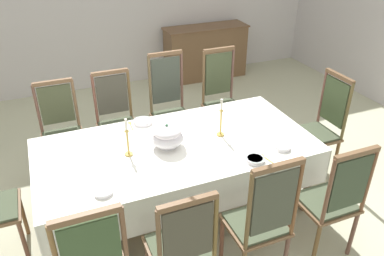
{
  "coord_description": "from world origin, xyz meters",
  "views": [
    {
      "loc": [
        -1.01,
        -3.02,
        2.62
      ],
      "look_at": [
        0.12,
        -0.28,
        0.94
      ],
      "focal_mm": 36.04,
      "sensor_mm": 36.0,
      "label": 1
    }
  ],
  "objects_px": {
    "dining_table": "(177,151)",
    "bowl_near_left": "(143,121)",
    "candlestick_west": "(128,141)",
    "bowl_far_right": "(282,147)",
    "spoon_secondary": "(264,157)",
    "chair_north_b": "(117,119)",
    "bowl_near_right": "(255,159)",
    "sideboard": "(205,52)",
    "chair_south_b": "(182,247)",
    "candlestick_east": "(221,121)",
    "chair_north_a": "(62,130)",
    "soup_tureen": "(167,136)",
    "spoon_primary": "(130,124)",
    "chair_north_c": "(170,106)",
    "bowl_far_left": "(103,192)",
    "chair_north_d": "(222,97)",
    "chair_head_east": "(321,125)",
    "chair_south_c": "(261,220)",
    "chair_south_d": "(333,199)"
  },
  "relations": [
    {
      "from": "chair_south_b",
      "to": "spoon_secondary",
      "type": "bearing_deg",
      "value": 28.59
    },
    {
      "from": "chair_south_b",
      "to": "candlestick_east",
      "type": "relative_size",
      "value": 2.87
    },
    {
      "from": "dining_table",
      "to": "candlestick_east",
      "type": "bearing_deg",
      "value": 0.0
    },
    {
      "from": "bowl_far_right",
      "to": "spoon_primary",
      "type": "xyz_separation_m",
      "value": [
        -1.15,
        0.97,
        -0.02
      ]
    },
    {
      "from": "chair_south_b",
      "to": "sideboard",
      "type": "relative_size",
      "value": 0.76
    },
    {
      "from": "chair_north_d",
      "to": "chair_head_east",
      "type": "distance_m",
      "value": 1.23
    },
    {
      "from": "chair_south_b",
      "to": "bowl_near_right",
      "type": "xyz_separation_m",
      "value": [
        0.87,
        0.5,
        0.19
      ]
    },
    {
      "from": "dining_table",
      "to": "chair_north_b",
      "type": "relative_size",
      "value": 2.26
    },
    {
      "from": "chair_north_d",
      "to": "chair_head_east",
      "type": "height_order",
      "value": "chair_north_d"
    },
    {
      "from": "chair_south_c",
      "to": "candlestick_west",
      "type": "height_order",
      "value": "chair_south_c"
    },
    {
      "from": "chair_north_c",
      "to": "bowl_far_left",
      "type": "xyz_separation_m",
      "value": [
        -1.05,
        -1.47,
        0.14
      ]
    },
    {
      "from": "chair_south_c",
      "to": "chair_north_a",
      "type": "bearing_deg",
      "value": 121.33
    },
    {
      "from": "chair_south_b",
      "to": "sideboard",
      "type": "height_order",
      "value": "chair_south_b"
    },
    {
      "from": "candlestick_west",
      "to": "bowl_near_right",
      "type": "bearing_deg",
      "value": -27.66
    },
    {
      "from": "chair_south_d",
      "to": "spoon_secondary",
      "type": "distance_m",
      "value": 0.65
    },
    {
      "from": "chair_south_b",
      "to": "chair_north_d",
      "type": "bearing_deg",
      "value": 57.2
    },
    {
      "from": "chair_north_c",
      "to": "chair_south_b",
      "type": "bearing_deg",
      "value": 72.62
    },
    {
      "from": "candlestick_west",
      "to": "bowl_near_left",
      "type": "xyz_separation_m",
      "value": [
        0.27,
        0.51,
        -0.12
      ]
    },
    {
      "from": "candlestick_west",
      "to": "candlestick_east",
      "type": "xyz_separation_m",
      "value": [
        0.89,
        0.0,
        0.01
      ]
    },
    {
      "from": "chair_south_b",
      "to": "spoon_secondary",
      "type": "xyz_separation_m",
      "value": [
        0.97,
        0.53,
        0.18
      ]
    },
    {
      "from": "bowl_far_left",
      "to": "chair_north_a",
      "type": "bearing_deg",
      "value": 97.19
    },
    {
      "from": "chair_south_b",
      "to": "chair_south_c",
      "type": "height_order",
      "value": "chair_south_c"
    },
    {
      "from": "dining_table",
      "to": "chair_south_c",
      "type": "xyz_separation_m",
      "value": [
        0.3,
        -1.02,
        -0.07
      ]
    },
    {
      "from": "candlestick_west",
      "to": "spoon_secondary",
      "type": "relative_size",
      "value": 2.03
    },
    {
      "from": "chair_north_a",
      "to": "spoon_secondary",
      "type": "bearing_deg",
      "value": 136.46
    },
    {
      "from": "bowl_far_right",
      "to": "spoon_secondary",
      "type": "distance_m",
      "value": 0.23
    },
    {
      "from": "soup_tureen",
      "to": "bowl_near_right",
      "type": "distance_m",
      "value": 0.8
    },
    {
      "from": "bowl_far_left",
      "to": "bowl_far_right",
      "type": "xyz_separation_m",
      "value": [
        1.61,
        0.02,
        0.0
      ]
    },
    {
      "from": "chair_north_c",
      "to": "bowl_near_left",
      "type": "relative_size",
      "value": 6.56
    },
    {
      "from": "chair_south_b",
      "to": "soup_tureen",
      "type": "distance_m",
      "value": 1.08
    },
    {
      "from": "chair_north_c",
      "to": "sideboard",
      "type": "xyz_separation_m",
      "value": [
        1.39,
        2.08,
        -0.17
      ]
    },
    {
      "from": "soup_tureen",
      "to": "bowl_near_left",
      "type": "height_order",
      "value": "soup_tureen"
    },
    {
      "from": "chair_south_d",
      "to": "spoon_primary",
      "type": "bearing_deg",
      "value": 129.23
    },
    {
      "from": "chair_north_d",
      "to": "soup_tureen",
      "type": "relative_size",
      "value": 4.06
    },
    {
      "from": "soup_tureen",
      "to": "bowl_near_left",
      "type": "xyz_separation_m",
      "value": [
        -0.09,
        0.51,
        -0.09
      ]
    },
    {
      "from": "dining_table",
      "to": "bowl_near_left",
      "type": "height_order",
      "value": "bowl_near_left"
    },
    {
      "from": "candlestick_east",
      "to": "dining_table",
      "type": "bearing_deg",
      "value": -180.0
    },
    {
      "from": "chair_south_b",
      "to": "chair_north_c",
      "type": "height_order",
      "value": "chair_north_c"
    },
    {
      "from": "bowl_near_right",
      "to": "sideboard",
      "type": "bearing_deg",
      "value": 72.23
    },
    {
      "from": "dining_table",
      "to": "chair_head_east",
      "type": "relative_size",
      "value": 2.16
    },
    {
      "from": "chair_north_a",
      "to": "bowl_far_right",
      "type": "bearing_deg",
      "value": 141.15
    },
    {
      "from": "dining_table",
      "to": "chair_north_c",
      "type": "distance_m",
      "value": 1.07
    },
    {
      "from": "spoon_primary",
      "to": "chair_north_c",
      "type": "bearing_deg",
      "value": 41.74
    },
    {
      "from": "chair_north_b",
      "to": "candlestick_west",
      "type": "xyz_separation_m",
      "value": [
        -0.1,
        -1.01,
        0.31
      ]
    },
    {
      "from": "chair_north_d",
      "to": "dining_table",
      "type": "bearing_deg",
      "value": 46.49
    },
    {
      "from": "bowl_far_left",
      "to": "chair_south_c",
      "type": "bearing_deg",
      "value": -28.34
    },
    {
      "from": "dining_table",
      "to": "candlestick_east",
      "type": "distance_m",
      "value": 0.5
    },
    {
      "from": "candlestick_west",
      "to": "spoon_secondary",
      "type": "bearing_deg",
      "value": -24.12
    },
    {
      "from": "chair_south_b",
      "to": "spoon_primary",
      "type": "relative_size",
      "value": 6.13
    },
    {
      "from": "chair_head_east",
      "to": "candlestick_east",
      "type": "relative_size",
      "value": 3.06
    }
  ]
}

